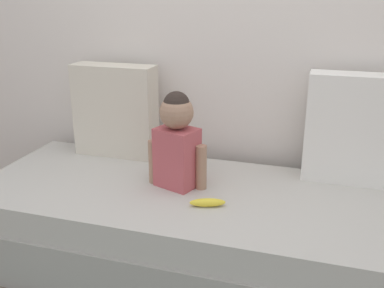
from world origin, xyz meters
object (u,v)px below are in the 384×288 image
Objects in this scene: toddler at (177,140)px; banana at (208,202)px; couch at (209,231)px; throw_pillow_left at (115,111)px; throw_pillow_right at (358,130)px.

toddler is 0.36m from banana.
throw_pillow_left reaches higher than couch.
banana is (0.72, -0.51, -0.25)m from throw_pillow_left.
throw_pillow_right is 3.36× the size of banana.
throw_pillow_left is 3.23× the size of banana.
throw_pillow_left is (-0.69, 0.37, 0.50)m from couch.
throw_pillow_left is at bearing 151.89° from couch.
couch is 5.00× the size of toddler.
throw_pillow_left is 1.37m from throw_pillow_right.
throw_pillow_right is (0.69, 0.37, 0.51)m from couch.
throw_pillow_right is (1.37, 0.00, 0.01)m from throw_pillow_left.
toddler is at bearing -159.28° from throw_pillow_right.
couch is 0.28m from banana.
banana is (0.21, -0.18, -0.23)m from toddler.
couch is 0.51m from toddler.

